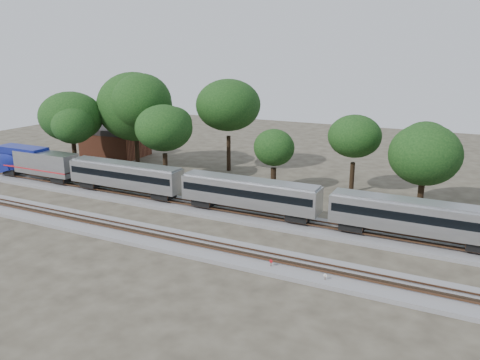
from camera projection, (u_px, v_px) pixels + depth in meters
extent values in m
plane|color=#383328|center=(226.00, 236.00, 48.60)|extent=(160.00, 160.00, 0.00)
cube|color=slate|center=(251.00, 216.00, 53.73)|extent=(160.00, 5.00, 0.40)
cube|color=brown|center=(248.00, 215.00, 52.99)|extent=(160.00, 0.08, 0.15)
cube|color=brown|center=(253.00, 211.00, 54.23)|extent=(160.00, 0.08, 0.15)
cube|color=slate|center=(207.00, 248.00, 45.09)|extent=(160.00, 5.00, 0.40)
cube|color=brown|center=(203.00, 246.00, 44.35)|extent=(160.00, 0.08, 0.15)
cube|color=brown|center=(211.00, 241.00, 45.59)|extent=(160.00, 0.08, 0.15)
cube|color=#BBBDC3|center=(46.00, 163.00, 66.74)|extent=(10.02, 2.83, 3.12)
ellipsoid|color=navy|center=(12.00, 159.00, 69.87)|extent=(5.10, 2.95, 4.35)
cube|color=navy|center=(22.00, 150.00, 68.33)|extent=(8.03, 2.78, 0.94)
cube|color=black|center=(13.00, 154.00, 69.41)|extent=(0.42, 2.17, 1.24)
cube|color=#B21B22|center=(41.00, 167.00, 67.44)|extent=(12.28, 2.87, 0.17)
cube|color=black|center=(14.00, 171.00, 70.27)|extent=(2.46, 2.08, 0.85)
cube|color=black|center=(62.00, 179.00, 66.04)|extent=(2.46, 2.08, 0.85)
cube|color=#BBBDC3|center=(125.00, 175.00, 60.67)|extent=(16.44, 2.83, 2.83)
cube|color=black|center=(125.00, 173.00, 60.59)|extent=(15.88, 2.88, 0.85)
cube|color=gray|center=(125.00, 164.00, 60.28)|extent=(16.06, 2.27, 0.33)
cube|color=black|center=(92.00, 183.00, 63.70)|extent=(2.46, 2.08, 0.85)
cube|color=black|center=(164.00, 195.00, 58.62)|extent=(2.46, 2.08, 0.85)
cube|color=#BBBDC3|center=(249.00, 193.00, 53.06)|extent=(16.44, 2.83, 2.83)
cube|color=black|center=(249.00, 191.00, 52.99)|extent=(15.88, 2.88, 0.85)
cube|color=gray|center=(249.00, 180.00, 52.67)|extent=(16.06, 2.27, 0.33)
cube|color=black|center=(204.00, 201.00, 56.10)|extent=(2.46, 2.08, 0.85)
cube|color=black|center=(299.00, 216.00, 51.01)|extent=(2.46, 2.08, 0.85)
cube|color=#BBBDC3|center=(415.00, 217.00, 45.46)|extent=(16.44, 2.83, 2.83)
cube|color=black|center=(415.00, 214.00, 45.39)|extent=(15.88, 2.88, 0.85)
cube|color=gray|center=(416.00, 202.00, 45.07)|extent=(16.06, 2.27, 0.33)
cube|color=black|center=(353.00, 225.00, 48.49)|extent=(2.46, 2.08, 0.85)
cube|color=black|center=(480.00, 245.00, 43.41)|extent=(2.46, 2.08, 0.85)
cylinder|color=#512D19|center=(271.00, 266.00, 40.82)|extent=(0.06, 0.06, 0.93)
cylinder|color=#AB0C16|center=(271.00, 261.00, 40.71)|extent=(0.33, 0.12, 0.33)
cylinder|color=#512D19|center=(325.00, 279.00, 38.43)|extent=(0.06, 0.06, 0.84)
cylinder|color=silver|center=(325.00, 275.00, 38.33)|extent=(0.30, 0.09, 0.30)
cube|color=#512D19|center=(272.00, 270.00, 40.66)|extent=(0.50, 0.30, 0.30)
cube|color=brown|center=(115.00, 144.00, 85.41)|extent=(10.92, 7.87, 4.25)
cube|color=black|center=(114.00, 130.00, 84.72)|extent=(11.13, 8.08, 0.96)
cylinder|color=black|center=(75.00, 156.00, 74.96)|extent=(0.70, 0.70, 4.65)
ellipsoid|color=black|center=(71.00, 117.00, 73.28)|extent=(8.76, 8.76, 7.45)
cylinder|color=black|center=(137.00, 151.00, 76.62)|extent=(0.70, 0.70, 5.36)
ellipsoid|color=black|center=(134.00, 107.00, 74.68)|extent=(10.10, 10.10, 8.59)
cylinder|color=black|center=(166.00, 168.00, 67.68)|extent=(0.70, 0.70, 4.33)
ellipsoid|color=black|center=(164.00, 128.00, 66.11)|extent=(8.17, 8.17, 6.94)
cylinder|color=black|center=(229.00, 153.00, 74.42)|extent=(0.70, 0.70, 5.64)
ellipsoid|color=black|center=(228.00, 105.00, 72.39)|extent=(10.63, 10.63, 9.03)
cylinder|color=black|center=(273.00, 180.00, 63.61)|extent=(0.70, 0.70, 3.29)
ellipsoid|color=black|center=(274.00, 148.00, 62.42)|extent=(6.20, 6.20, 5.27)
cylinder|color=black|center=(352.00, 177.00, 63.10)|extent=(0.70, 0.70, 4.15)
ellipsoid|color=black|center=(355.00, 136.00, 61.60)|extent=(7.83, 7.83, 6.65)
cylinder|color=black|center=(421.00, 195.00, 56.26)|extent=(0.70, 0.70, 3.67)
ellipsoid|color=black|center=(425.00, 154.00, 54.93)|extent=(6.92, 6.92, 5.89)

